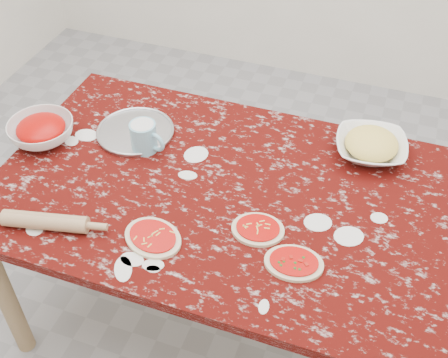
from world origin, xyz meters
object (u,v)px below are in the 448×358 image
worktable (224,206)px  pizza_tray (135,132)px  flour_mug (145,137)px  rolling_pin (45,221)px  cheese_bowl (371,147)px  sauce_bowl (42,131)px

worktable → pizza_tray: size_ratio=5.50×
pizza_tray → flour_mug: bearing=-42.9°
pizza_tray → rolling_pin: 0.54m
rolling_pin → cheese_bowl: bearing=37.8°
cheese_bowl → sauce_bowl: bearing=-164.4°
pizza_tray → sauce_bowl: 0.35m
pizza_tray → rolling_pin: rolling_pin is taller
pizza_tray → cheese_bowl: 0.89m
sauce_bowl → worktable: bearing=-2.3°
worktable → rolling_pin: (-0.48, -0.36, 0.11)m
worktable → sauce_bowl: size_ratio=6.53×
rolling_pin → flour_mug: bearing=74.2°
cheese_bowl → rolling_pin: (-0.92, -0.72, -0.00)m
rolling_pin → worktable: bearing=36.7°
sauce_bowl → rolling_pin: 0.47m
worktable → cheese_bowl: (0.44, 0.36, 0.11)m
sauce_bowl → cheese_bowl: bearing=15.6°
flour_mug → cheese_bowl: bearing=17.7°
flour_mug → rolling_pin: size_ratio=0.52×
worktable → sauce_bowl: sauce_bowl is taller
worktable → pizza_tray: 0.47m
sauce_bowl → flour_mug: size_ratio=1.70×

